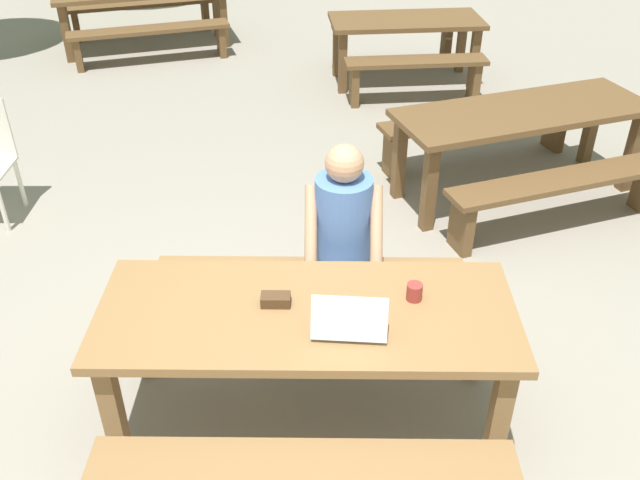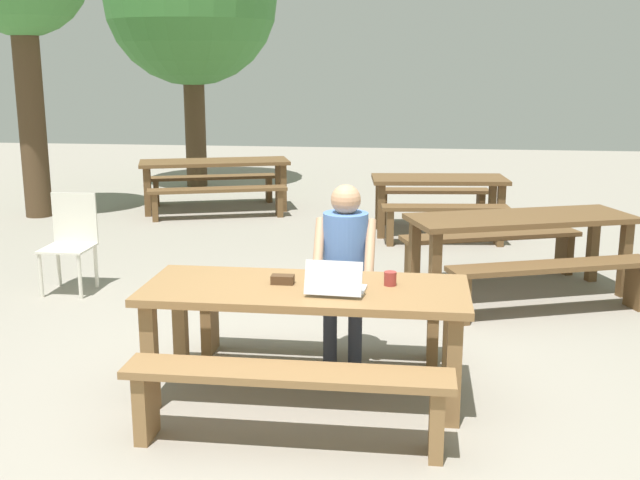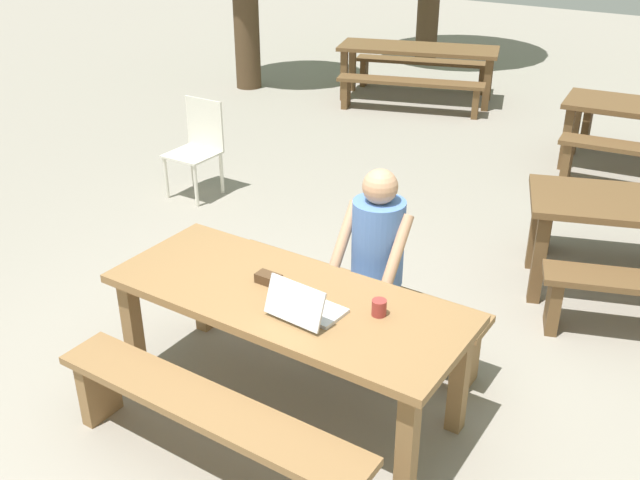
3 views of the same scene
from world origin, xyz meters
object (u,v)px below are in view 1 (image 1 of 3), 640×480
(picnic_table_rear, at_px, (406,29))
(picnic_table_distant, at_px, (523,122))
(coffee_mug, at_px, (414,292))
(laptop, at_px, (350,318))
(small_pouch, at_px, (276,300))
(person_seated, at_px, (343,232))
(picnic_table_front, at_px, (307,326))

(picnic_table_rear, bearing_deg, picnic_table_distant, -81.10)
(coffee_mug, distance_m, picnic_table_rear, 5.01)
(laptop, bearing_deg, small_pouch, -20.90)
(small_pouch, distance_m, picnic_table_rear, 5.16)
(person_seated, xyz_separation_m, picnic_table_distant, (1.47, 1.82, -0.13))
(laptop, distance_m, picnic_table_distant, 2.99)
(coffee_mug, bearing_deg, picnic_table_front, -169.91)
(picnic_table_rear, relative_size, picnic_table_distant, 0.79)
(person_seated, bearing_deg, coffee_mug, -59.14)
(picnic_table_front, relative_size, small_pouch, 14.19)
(person_seated, bearing_deg, picnic_table_rear, 80.03)
(picnic_table_rear, bearing_deg, laptop, -104.34)
(picnic_table_front, height_order, picnic_table_rear, picnic_table_front)
(picnic_table_front, height_order, picnic_table_distant, picnic_table_distant)
(laptop, distance_m, small_pouch, 0.40)
(small_pouch, bearing_deg, picnic_table_rear, 77.46)
(laptop, height_order, small_pouch, laptop)
(picnic_table_front, distance_m, picnic_table_distant, 2.99)
(picnic_table_distant, bearing_deg, coffee_mug, -135.06)
(person_seated, height_order, picnic_table_distant, person_seated)
(picnic_table_front, height_order, person_seated, person_seated)
(coffee_mug, bearing_deg, picnic_table_rear, 85.09)
(picnic_table_front, relative_size, picnic_table_rear, 1.19)
(picnic_table_rear, bearing_deg, small_pouch, -108.60)
(person_seated, xyz_separation_m, picnic_table_rear, (0.77, 4.41, -0.17))
(small_pouch, height_order, coffee_mug, coffee_mug)
(small_pouch, distance_m, coffee_mug, 0.69)
(person_seated, relative_size, picnic_table_distant, 0.59)
(picnic_table_front, bearing_deg, small_pouch, 163.67)
(picnic_table_distant, bearing_deg, small_pouch, -146.53)
(coffee_mug, xyz_separation_m, picnic_table_distant, (1.12, 2.40, -0.15))
(picnic_table_front, bearing_deg, coffee_mug, 10.09)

